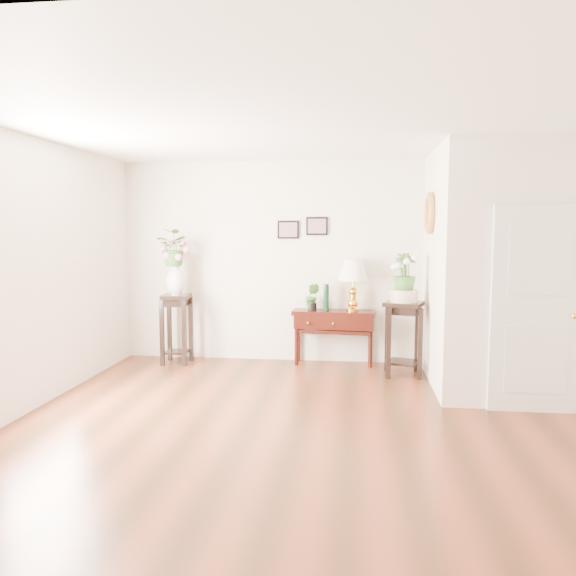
% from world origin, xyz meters
% --- Properties ---
extents(floor, '(6.00, 5.50, 0.02)m').
position_xyz_m(floor, '(0.00, 0.00, 0.00)').
color(floor, brown).
rests_on(floor, ground).
extents(ceiling, '(6.00, 5.50, 0.02)m').
position_xyz_m(ceiling, '(0.00, 0.00, 2.80)').
color(ceiling, white).
rests_on(ceiling, ground).
extents(wall_back, '(6.00, 0.02, 2.80)m').
position_xyz_m(wall_back, '(0.00, 2.75, 1.40)').
color(wall_back, silver).
rests_on(wall_back, ground).
extents(wall_front, '(6.00, 0.02, 2.80)m').
position_xyz_m(wall_front, '(0.00, -2.75, 1.40)').
color(wall_front, silver).
rests_on(wall_front, ground).
extents(wall_left, '(0.02, 5.50, 2.80)m').
position_xyz_m(wall_left, '(-3.00, 0.00, 1.40)').
color(wall_left, silver).
rests_on(wall_left, ground).
extents(partition, '(1.80, 1.95, 2.80)m').
position_xyz_m(partition, '(2.10, 1.77, 1.40)').
color(partition, silver).
rests_on(partition, floor).
extents(door, '(0.90, 0.05, 2.10)m').
position_xyz_m(door, '(2.10, 0.78, 1.05)').
color(door, silver).
rests_on(door, floor).
extents(art_print_left, '(0.30, 0.02, 0.25)m').
position_xyz_m(art_print_left, '(-0.65, 2.73, 1.85)').
color(art_print_left, black).
rests_on(art_print_left, wall_back).
extents(art_print_right, '(0.30, 0.02, 0.25)m').
position_xyz_m(art_print_right, '(-0.25, 2.73, 1.90)').
color(art_print_right, black).
rests_on(art_print_right, wall_back).
extents(wall_ornament, '(0.07, 0.51, 0.51)m').
position_xyz_m(wall_ornament, '(1.16, 1.90, 2.05)').
color(wall_ornament, '#C27E2E').
rests_on(wall_ornament, partition).
extents(console_table, '(1.15, 0.45, 0.75)m').
position_xyz_m(console_table, '(-0.00, 2.57, 0.37)').
color(console_table, '#380F0B').
rests_on(console_table, floor).
extents(table_lamp, '(0.44, 0.44, 0.71)m').
position_xyz_m(table_lamp, '(0.26, 2.57, 1.10)').
color(table_lamp, gold).
rests_on(table_lamp, console_table).
extents(green_vase, '(0.09, 0.09, 0.36)m').
position_xyz_m(green_vase, '(-0.11, 2.57, 0.92)').
color(green_vase, '#0B311A').
rests_on(green_vase, console_table).
extents(potted_plant, '(0.22, 0.19, 0.36)m').
position_xyz_m(potted_plant, '(-0.30, 2.57, 0.93)').
color(potted_plant, '#367128').
rests_on(potted_plant, console_table).
extents(plant_stand_a, '(0.41, 0.41, 0.96)m').
position_xyz_m(plant_stand_a, '(-2.17, 2.37, 0.48)').
color(plant_stand_a, black).
rests_on(plant_stand_a, floor).
extents(porcelain_vase, '(0.34, 0.34, 0.44)m').
position_xyz_m(porcelain_vase, '(-2.17, 2.37, 1.18)').
color(porcelain_vase, silver).
rests_on(porcelain_vase, plant_stand_a).
extents(lily_arrangement, '(0.58, 0.54, 0.51)m').
position_xyz_m(lily_arrangement, '(-2.17, 2.37, 1.61)').
color(lily_arrangement, '#367128').
rests_on(lily_arrangement, porcelain_vase).
extents(plant_stand_b, '(0.56, 0.56, 0.94)m').
position_xyz_m(plant_stand_b, '(0.90, 2.10, 0.47)').
color(plant_stand_b, black).
rests_on(plant_stand_b, floor).
extents(ceramic_bowl, '(0.35, 0.35, 0.15)m').
position_xyz_m(ceramic_bowl, '(0.90, 2.10, 1.02)').
color(ceramic_bowl, silver).
rests_on(ceramic_bowl, plant_stand_b).
extents(narcissus, '(0.30, 0.30, 0.50)m').
position_xyz_m(narcissus, '(0.90, 2.10, 1.31)').
color(narcissus, '#367128').
rests_on(narcissus, ceramic_bowl).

